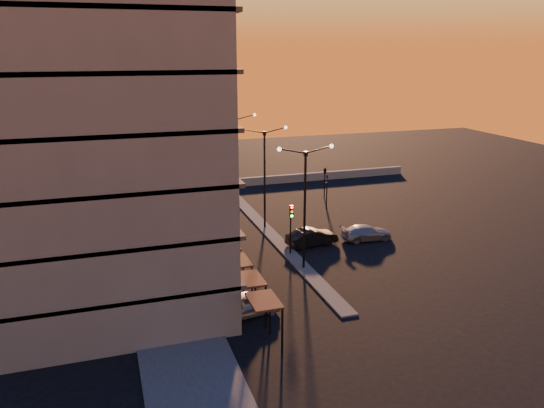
{
  "coord_description": "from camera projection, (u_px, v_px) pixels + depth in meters",
  "views": [
    {
      "loc": [
        -13.86,
        -34.83,
        16.12
      ],
      "look_at": [
        -1.01,
        4.7,
        3.93
      ],
      "focal_mm": 35.0,
      "sensor_mm": 36.0,
      "label": 1
    }
  ],
  "objects": [
    {
      "name": "parapet",
      "position": [
        242.0,
        182.0,
        64.61
      ],
      "size": [
        44.0,
        0.5,
        1.0
      ],
      "primitive_type": "cube",
      "color": "gray",
      "rests_on": "ground"
    },
    {
      "name": "car_wagon",
      "position": [
        367.0,
        233.0,
        46.38
      ],
      "size": [
        4.65,
        2.11,
        1.32
      ],
      "primitive_type": "imported",
      "rotation": [
        0.0,
        0.0,
        1.51
      ],
      "color": "#979A9E",
      "rests_on": "ground"
    },
    {
      "name": "median",
      "position": [
        265.0,
        228.0,
        49.54
      ],
      "size": [
        1.2,
        36.0,
        0.12
      ],
      "primitive_type": "cube",
      "color": "#474745",
      "rests_on": "ground"
    },
    {
      "name": "sidewalk_west",
      "position": [
        158.0,
        265.0,
        40.95
      ],
      "size": [
        5.0,
        40.0,
        0.12
      ],
      "primitive_type": "cube",
      "color": "#474745",
      "rests_on": "ground"
    },
    {
      "name": "streetlamp_near",
      "position": [
        305.0,
        198.0,
        38.86
      ],
      "size": [
        4.32,
        0.32,
        9.51
      ],
      "color": "black",
      "rests_on": "ground"
    },
    {
      "name": "signal_east_a",
      "position": [
        327.0,
        191.0,
        55.04
      ],
      "size": [
        0.13,
        0.16,
        3.6
      ],
      "color": "black",
      "rests_on": "ground"
    },
    {
      "name": "traffic_light_main",
      "position": [
        291.0,
        222.0,
        42.24
      ],
      "size": [
        0.28,
        0.44,
        4.25
      ],
      "color": "black",
      "rests_on": "ground"
    },
    {
      "name": "car_hatchback",
      "position": [
        245.0,
        304.0,
        33.18
      ],
      "size": [
        4.71,
        2.43,
        1.53
      ],
      "primitive_type": "imported",
      "rotation": [
        0.0,
        0.0,
        1.71
      ],
      "color": "#A6A8AD",
      "rests_on": "ground"
    },
    {
      "name": "ground",
      "position": [
        304.0,
        269.0,
        40.43
      ],
      "size": [
        120.0,
        120.0,
        0.0
      ],
      "primitive_type": "plane",
      "color": "black",
      "rests_on": "ground"
    },
    {
      "name": "signal_east_b",
      "position": [
        325.0,
        171.0,
        58.8
      ],
      "size": [
        0.42,
        1.99,
        3.6
      ],
      "color": "black",
      "rests_on": "ground"
    },
    {
      "name": "car_sedan",
      "position": [
        312.0,
        237.0,
        45.06
      ],
      "size": [
        4.65,
        2.22,
        1.47
      ],
      "primitive_type": "imported",
      "rotation": [
        0.0,
        0.0,
        1.72
      ],
      "color": "black",
      "rests_on": "ground"
    },
    {
      "name": "streetlamp_far",
      "position": [
        237.0,
        150.0,
        57.11
      ],
      "size": [
        4.32,
        0.32,
        9.51
      ],
      "color": "black",
      "rests_on": "ground"
    },
    {
      "name": "building",
      "position": [
        97.0,
        119.0,
        32.96
      ],
      "size": [
        14.35,
        17.08,
        25.0
      ],
      "color": "slate",
      "rests_on": "ground"
    },
    {
      "name": "streetlamp_mid",
      "position": [
        265.0,
        170.0,
        47.98
      ],
      "size": [
        4.32,
        0.32,
        9.51
      ],
      "color": "black",
      "rests_on": "ground"
    }
  ]
}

